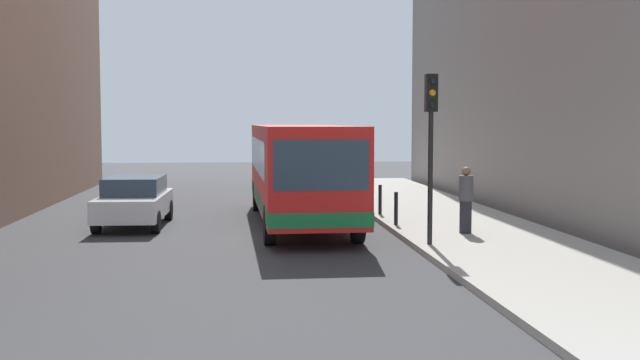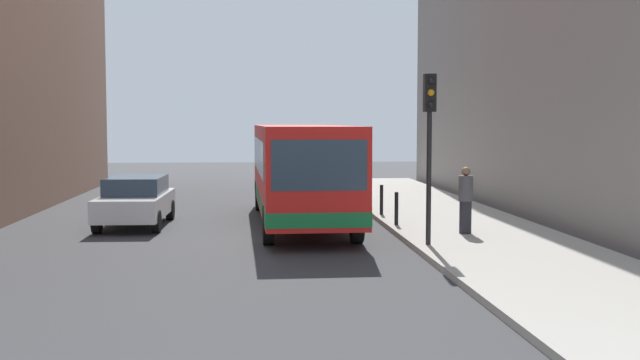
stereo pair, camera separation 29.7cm
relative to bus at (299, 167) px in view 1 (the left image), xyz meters
name	(u,v)px [view 1 (the left image)]	position (x,y,z in m)	size (l,w,h in m)	color
ground_plane	(279,239)	(-0.78, -3.02, -1.73)	(80.00, 80.00, 0.00)	#38383A
sidewalk	(476,233)	(4.62, -3.02, -1.65)	(4.40, 40.00, 0.15)	#ADA89E
bus	(299,167)	(0.00, 0.00, 0.00)	(2.72, 11.07, 3.00)	red
car_beside_bus	(135,200)	(-4.92, -0.09, -0.94)	(1.96, 4.45, 1.48)	silver
traffic_light	(431,126)	(2.77, -5.32, 1.28)	(0.28, 0.33, 4.10)	black
bollard_near	(396,208)	(2.67, -1.66, -1.10)	(0.11, 0.11, 0.95)	black
bollard_mid	(380,200)	(2.67, 0.94, -1.10)	(0.11, 0.11, 0.95)	black
bollard_far	(367,192)	(2.67, 3.53, -1.10)	(0.11, 0.11, 0.95)	black
bollard_farthest	(356,186)	(2.67, 6.13, -1.10)	(0.11, 0.11, 0.95)	black
pedestrian_near_signal	(466,200)	(4.18, -3.52, -0.68)	(0.38, 0.38, 1.78)	#26262D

